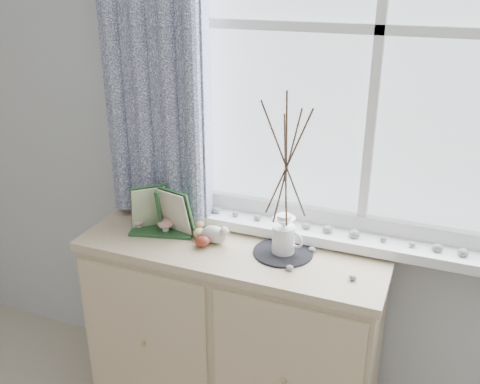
{
  "coord_description": "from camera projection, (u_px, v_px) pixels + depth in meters",
  "views": [
    {
      "loc": [
        0.56,
        0.07,
        1.84
      ],
      "look_at": [
        -0.1,
        1.7,
        1.1
      ],
      "focal_mm": 40.0,
      "sensor_mm": 36.0,
      "label": 1
    }
  ],
  "objects": [
    {
      "name": "sideboard",
      "position": [
        233.0,
        335.0,
        2.23
      ],
      "size": [
        1.2,
        0.45,
        0.85
      ],
      "color": "#C8B18C",
      "rests_on": "ground"
    },
    {
      "name": "botanical_book",
      "position": [
        157.0,
        213.0,
        2.1
      ],
      "size": [
        0.32,
        0.2,
        0.21
      ],
      "primitive_type": null,
      "rotation": [
        0.0,
        0.0,
        0.25
      ],
      "color": "#204323",
      "rests_on": "sideboard"
    },
    {
      "name": "toadstool_cluster",
      "position": [
        165.0,
        216.0,
        2.19
      ],
      "size": [
        0.22,
        0.15,
        0.09
      ],
      "color": "white",
      "rests_on": "sideboard"
    },
    {
      "name": "wooden_eggs",
      "position": [
        200.0,
        233.0,
        2.11
      ],
      "size": [
        0.13,
        0.17,
        0.06
      ],
      "color": "tan",
      "rests_on": "sideboard"
    },
    {
      "name": "songbird_figurine",
      "position": [
        214.0,
        233.0,
        2.08
      ],
      "size": [
        0.15,
        0.09,
        0.08
      ],
      "primitive_type": null,
      "rotation": [
        0.0,
        0.0,
        -0.13
      ],
      "color": "beige",
      "rests_on": "sideboard"
    },
    {
      "name": "crocheted_doily",
      "position": [
        283.0,
        252.0,
        2.01
      ],
      "size": [
        0.23,
        0.23,
        0.01
      ],
      "primitive_type": "cylinder",
      "color": "black",
      "rests_on": "sideboard"
    },
    {
      "name": "twig_pitcher",
      "position": [
        286.0,
        160.0,
        1.87
      ],
      "size": [
        0.3,
        0.3,
        0.65
      ],
      "rotation": [
        0.0,
        0.0,
        -0.43
      ],
      "color": "white",
      "rests_on": "crocheted_doily"
    },
    {
      "name": "sideboard_pebbles",
      "position": [
        318.0,
        265.0,
        1.91
      ],
      "size": [
        0.25,
        0.19,
        0.02
      ],
      "color": "gray",
      "rests_on": "sideboard"
    }
  ]
}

